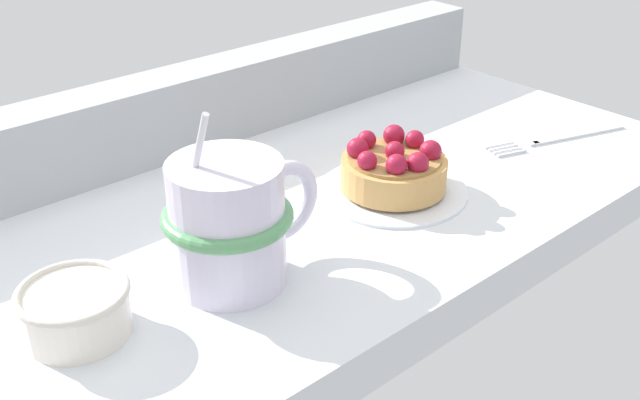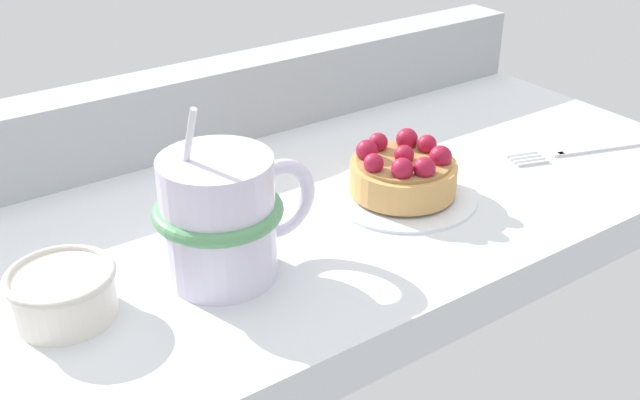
% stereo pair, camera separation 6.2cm
% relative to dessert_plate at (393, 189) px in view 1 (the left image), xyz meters
% --- Properties ---
extents(ground_plane, '(0.75, 0.38, 0.04)m').
position_rel_dessert_plate_xyz_m(ground_plane, '(-0.04, 0.05, -0.02)').
color(ground_plane, silver).
extents(window_rail_back, '(0.73, 0.05, 0.08)m').
position_rel_dessert_plate_xyz_m(window_rail_back, '(-0.04, 0.21, 0.04)').
color(window_rail_back, '#9EA3A8').
rests_on(window_rail_back, ground_plane).
extents(dessert_plate, '(0.14, 0.14, 0.01)m').
position_rel_dessert_plate_xyz_m(dessert_plate, '(0.00, 0.00, 0.00)').
color(dessert_plate, silver).
rests_on(dessert_plate, ground_plane).
extents(raspberry_tart, '(0.10, 0.10, 0.05)m').
position_rel_dessert_plate_xyz_m(raspberry_tart, '(-0.00, 0.00, 0.02)').
color(raspberry_tart, tan).
rests_on(raspberry_tart, dessert_plate).
extents(coffee_mug, '(0.13, 0.10, 0.14)m').
position_rel_dessert_plate_xyz_m(coffee_mug, '(-0.19, -0.02, 0.05)').
color(coffee_mug, silver).
rests_on(coffee_mug, ground_plane).
extents(dessert_fork, '(0.17, 0.07, 0.01)m').
position_rel_dessert_plate_xyz_m(dessert_fork, '(0.21, -0.03, 0.00)').
color(dessert_fork, silver).
rests_on(dessert_fork, ground_plane).
extents(sugar_bowl, '(0.08, 0.08, 0.04)m').
position_rel_dessert_plate_xyz_m(sugar_bowl, '(-0.31, -0.00, 0.02)').
color(sugar_bowl, silver).
rests_on(sugar_bowl, ground_plane).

